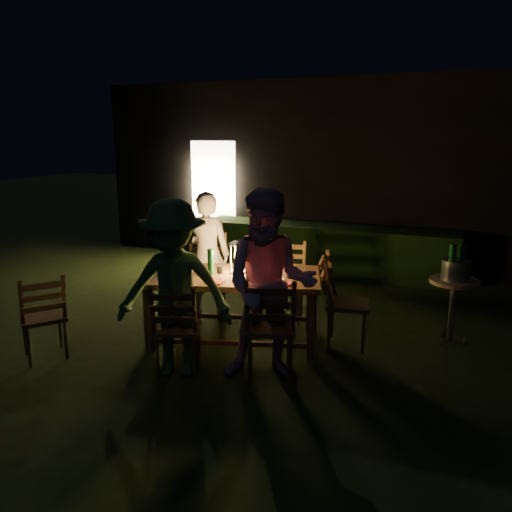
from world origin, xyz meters
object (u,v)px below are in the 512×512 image
at_px(person_house_side, 207,254).
at_px(bottle_bucket_b, 461,265).
at_px(chair_far_right, 286,295).
at_px(lantern, 238,259).
at_px(chair_spare, 45,332).
at_px(bottle_bucket_a, 451,266).
at_px(dining_table, 234,281).
at_px(person_opp_right, 270,287).
at_px(chair_end, 345,318).
at_px(side_table, 454,287).
at_px(bottle_table, 211,262).
at_px(chair_far_left, 207,291).
at_px(person_opp_left, 174,290).
at_px(ice_bucket, 456,270).
at_px(chair_near_right, 270,344).
at_px(chair_near_left, 178,343).

xyz_separation_m(person_house_side, bottle_bucket_b, (2.97, 0.27, 0.09)).
distance_m(chair_far_right, lantern, 1.08).
height_order(chair_spare, bottle_bucket_a, bottle_bucket_a).
height_order(dining_table, bottle_bucket_a, bottle_bucket_a).
bearing_deg(bottle_bucket_b, person_opp_right, -135.96).
relative_size(chair_end, side_table, 1.46).
bearing_deg(chair_far_right, chair_end, 137.88).
bearing_deg(bottle_table, chair_far_left, 121.11).
distance_m(chair_end, person_opp_left, 1.94).
distance_m(person_opp_right, ice_bucket, 2.22).
distance_m(chair_far_left, bottle_bucket_a, 2.92).
xyz_separation_m(chair_far_left, chair_spare, (-0.98, -1.74, -0.03)).
relative_size(person_opp_right, ice_bucket, 6.04).
bearing_deg(person_house_side, side_table, 168.04).
xyz_separation_m(person_opp_left, lantern, (0.23, 0.98, 0.09)).
distance_m(chair_far_left, bottle_table, 0.99).
xyz_separation_m(person_opp_left, bottle_bucket_a, (2.41, 1.77, 0.03)).
relative_size(person_opp_right, bottle_table, 6.47).
distance_m(chair_end, side_table, 1.25).
height_order(chair_near_right, lantern, lantern).
xyz_separation_m(chair_near_right, bottle_bucket_b, (1.66, 1.54, 0.57)).
distance_m(chair_near_right, person_house_side, 1.89).
xyz_separation_m(chair_far_right, person_opp_left, (-0.51, -1.81, 0.55)).
relative_size(person_opp_right, bottle_bucket_b, 5.66).
bearing_deg(bottle_bucket_a, person_opp_left, -143.74).
distance_m(bottle_table, bottle_bucket_b, 2.74).
bearing_deg(bottle_bucket_a, chair_spare, -152.76).
bearing_deg(chair_near_left, bottle_bucket_b, 14.24).
xyz_separation_m(chair_far_left, bottle_bucket_b, (2.96, 0.32, 0.56)).
distance_m(chair_near_left, person_opp_right, 1.09).
bearing_deg(chair_far_left, chair_spare, 41.20).
bearing_deg(ice_bucket, lantern, -159.56).
height_order(chair_end, chair_spare, chair_end).
height_order(chair_far_right, person_house_side, person_house_side).
distance_m(chair_far_left, lantern, 1.07).
distance_m(chair_far_left, chair_end, 1.85).
height_order(person_opp_right, bottle_bucket_a, person_opp_right).
distance_m(chair_far_left, chair_spare, 2.00).
distance_m(chair_far_right, person_house_side, 1.12).
relative_size(chair_end, bottle_bucket_b, 3.29).
bearing_deg(dining_table, chair_far_right, 54.36).
bearing_deg(chair_far_right, bottle_bucket_b, 171.00).
xyz_separation_m(chair_near_left, bottle_bucket_b, (2.52, 1.80, 0.59)).
distance_m(dining_table, chair_end, 1.29).
distance_m(chair_far_left, ice_bucket, 2.97).
xyz_separation_m(chair_far_left, ice_bucket, (2.91, 0.28, 0.51)).
relative_size(chair_far_left, chair_far_right, 1.09).
height_order(chair_near_left, chair_far_right, chair_far_right).
bearing_deg(lantern, bottle_table, -154.03).
bearing_deg(lantern, person_opp_right, -48.80).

